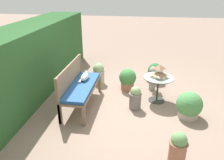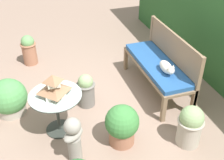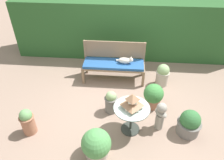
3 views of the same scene
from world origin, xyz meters
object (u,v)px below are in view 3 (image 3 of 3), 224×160
Objects in this scene: potted_plant_table_far at (189,123)px; potted_plant_patio_mid at (111,102)px; patio_table at (131,112)px; potted_plant_bench_right at (153,96)px; potted_plant_bench_left at (163,75)px; potted_plant_hedge_corner at (96,145)px; garden_bench at (114,65)px; pagoda_birdhouse at (132,102)px; potted_plant_table_near at (27,121)px; garden_bust at (161,115)px; cat at (125,60)px.

potted_plant_table_far reaches higher than potted_plant_patio_mid.
patio_table is 0.90m from potted_plant_bench_right.
potted_plant_patio_mid is (-1.20, -1.07, -0.03)m from potted_plant_bench_left.
potted_plant_hedge_corner is 1.12m from potted_plant_patio_mid.
potted_plant_bench_left is at bearing 70.94° from potted_plant_bench_right.
pagoda_birdhouse is (0.47, -1.68, 0.30)m from garden_bench.
potted_plant_bench_right is (0.48, 0.74, -0.18)m from patio_table.
potted_plant_table_near is (-2.47, -0.96, 0.00)m from potted_plant_bench_right.
garden_bust is 1.19× the size of potted_plant_table_far.
potted_plant_table_near is 3.13m from potted_plant_table_far.
potted_plant_table_near is at bearing -173.68° from pagoda_birdhouse.
potted_plant_table_near is (-1.81, -1.91, -0.29)m from cat.
pagoda_birdhouse is at bearing -81.01° from cat.
garden_bust is at bearing 172.17° from potted_plant_table_far.
garden_bust reaches higher than potted_plant_hedge_corner.
pagoda_birdhouse is 1.23m from potted_plant_table_far.
patio_table is at bearing -116.12° from potted_plant_bench_left.
pagoda_birdhouse is at bearing -117.63° from garden_bust.
garden_bust reaches higher than patio_table.
potted_plant_bench_left is (0.77, 1.56, -0.44)m from pagoda_birdhouse.
pagoda_birdhouse is at bearing 90.00° from patio_table.
cat is at bearing 95.93° from patio_table.
cat is at bearing 46.39° from potted_plant_table_near.
potted_plant_bench_left is at bearing 32.89° from potted_plant_table_near.
potted_plant_patio_mid reaches higher than garden_bench.
garden_bust is 1.16× the size of potted_plant_hedge_corner.
patio_table is at bearing -123.05° from potted_plant_bench_right.
potted_plant_bench_right is 2.65m from potted_plant_table_near.
pagoda_birdhouse reaches higher than garden_bust.
cat is 1.70m from patio_table.
cat is 0.80× the size of potted_plant_patio_mid.
garden_bust is at bearing 10.21° from pagoda_birdhouse.
potted_plant_table_near is (-1.99, -0.22, -0.44)m from pagoda_birdhouse.
garden_bench is 2.28× the size of patio_table.
potted_plant_table_near is 1.06× the size of potted_plant_table_far.
potted_plant_hedge_corner is at bearing -159.55° from potted_plant_table_far.
potted_plant_bench_right is 0.97m from potted_plant_table_far.
pagoda_birdhouse is 0.62× the size of potted_plant_table_far.
potted_plant_table_far is at bearing 1.32° from pagoda_birdhouse.
potted_plant_bench_left is at bearing 58.00° from potted_plant_hedge_corner.
pagoda_birdhouse is 0.81m from potted_plant_patio_mid.
garden_bench is 1.20m from potted_plant_patio_mid.
potted_plant_patio_mid is (-0.43, 0.49, -0.47)m from pagoda_birdhouse.
cat is 1.26m from potted_plant_patio_mid.
garden_bust reaches higher than potted_plant_bench_left.
potted_plant_hedge_corner reaches higher than potted_plant_patio_mid.
pagoda_birdhouse is at bearing 46.02° from potted_plant_hedge_corner.
potted_plant_patio_mid is (-0.43, 0.49, -0.21)m from patio_table.
pagoda_birdhouse is at bearing -123.05° from potted_plant_bench_right.
cat is at bearing 167.41° from garden_bust.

